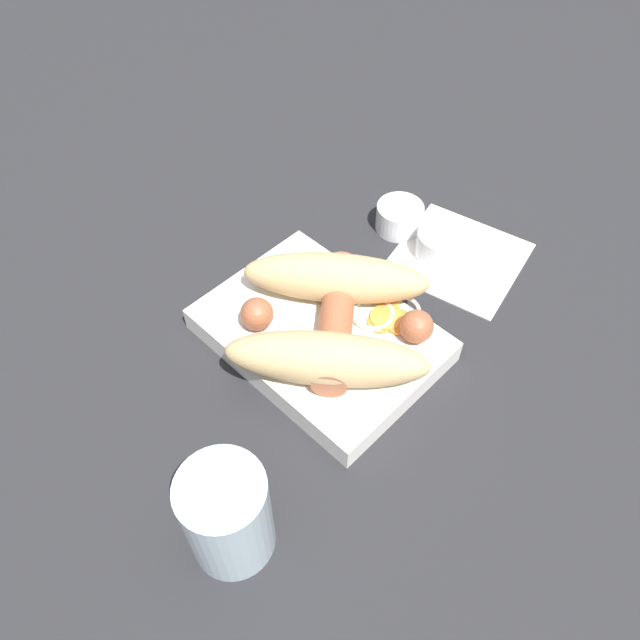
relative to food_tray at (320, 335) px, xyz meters
The scene contains 9 objects.
ground_plane 0.01m from the food_tray, ahead, with size 3.00×3.00×0.00m, color #232326.
food_tray is the anchor object (origin of this frame).
bread_roll 0.04m from the food_tray, behind, with size 0.23×0.22×0.05m.
sausage 0.03m from the food_tray, 154.10° to the right, with size 0.15×0.14×0.03m.
pickled_veggies 0.07m from the food_tray, 124.47° to the right, with size 0.07×0.06×0.01m.
napkin 0.19m from the food_tray, 98.16° to the right, with size 0.15×0.15×0.00m.
condiment_cup_near 0.18m from the food_tray, 92.54° to the right, with size 0.05×0.05×0.03m.
condiment_cup_far 0.19m from the food_tray, 74.01° to the right, with size 0.05×0.05×0.03m.
drink_glass 0.21m from the food_tray, 115.08° to the left, with size 0.07×0.07×0.10m.
Camera 1 is at (-0.26, 0.26, 0.49)m, focal length 35.00 mm.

